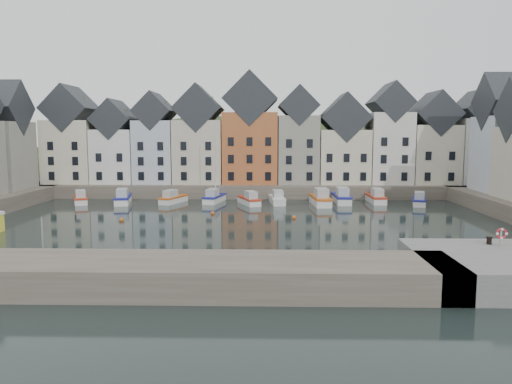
{
  "coord_description": "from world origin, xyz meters",
  "views": [
    {
      "loc": [
        2.8,
        -53.36,
        10.21
      ],
      "look_at": [
        1.47,
        6.0,
        3.08
      ],
      "focal_mm": 35.0,
      "sensor_mm": 36.0,
      "label": 1
    }
  ],
  "objects_px": {
    "boat_d": "(214,197)",
    "life_ring_post": "(501,234)",
    "boat_a": "(81,199)",
    "mooring_bollard": "(489,240)"
  },
  "relations": [
    {
      "from": "boat_d",
      "to": "life_ring_post",
      "type": "height_order",
      "value": "boat_d"
    },
    {
      "from": "boat_a",
      "to": "mooring_bollard",
      "type": "distance_m",
      "value": 55.24
    },
    {
      "from": "boat_a",
      "to": "life_ring_post",
      "type": "height_order",
      "value": "life_ring_post"
    },
    {
      "from": "boat_a",
      "to": "life_ring_post",
      "type": "relative_size",
      "value": 4.61
    },
    {
      "from": "boat_a",
      "to": "life_ring_post",
      "type": "xyz_separation_m",
      "value": [
        43.96,
        -34.69,
        2.21
      ]
    },
    {
      "from": "mooring_bollard",
      "to": "boat_d",
      "type": "bearing_deg",
      "value": 124.12
    },
    {
      "from": "boat_a",
      "to": "boat_d",
      "type": "distance_m",
      "value": 19.22
    },
    {
      "from": "mooring_bollard",
      "to": "life_ring_post",
      "type": "xyz_separation_m",
      "value": [
        0.66,
        -0.43,
        0.55
      ]
    },
    {
      "from": "mooring_bollard",
      "to": "life_ring_post",
      "type": "relative_size",
      "value": 0.43
    },
    {
      "from": "life_ring_post",
      "to": "boat_d",
      "type": "bearing_deg",
      "value": 124.51
    }
  ]
}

